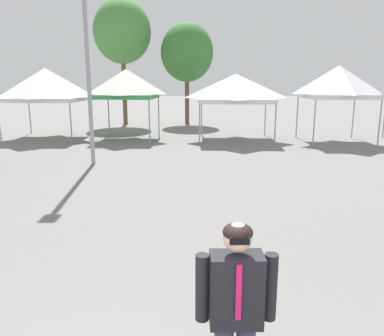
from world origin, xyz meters
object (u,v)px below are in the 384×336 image
object	(u,v)px
canopy_tent_left_of_center	(125,84)
canopy_tent_behind_right	(234,88)
light_pole_near_lift	(84,23)
tree_behind_tents_center	(121,32)
canopy_tent_far_left	(44,85)
canopy_tent_center	(337,82)
person_foreground	(234,310)
tree_behind_tents_left	(185,53)

from	to	relation	value
canopy_tent_left_of_center	canopy_tent_behind_right	distance (m)	5.25
light_pole_near_lift	tree_behind_tents_center	xyz separation A→B (m)	(-0.95, 12.38, 1.16)
canopy_tent_far_left	canopy_tent_center	xyz separation A→B (m)	(13.76, -1.25, 0.13)
canopy_tent_far_left	canopy_tent_behind_right	bearing A→B (deg)	-3.27
canopy_tent_far_left	tree_behind_tents_center	world-z (taller)	tree_behind_tents_center
person_foreground	tree_behind_tents_left	xyz separation A→B (m)	(-0.67, 22.96, 3.51)
person_foreground	tree_behind_tents_left	bearing A→B (deg)	91.68
canopy_tent_behind_right	canopy_tent_center	world-z (taller)	canopy_tent_center
canopy_tent_far_left	person_foreground	world-z (taller)	canopy_tent_far_left
tree_behind_tents_center	canopy_tent_behind_right	bearing A→B (deg)	-46.48
canopy_tent_left_of_center	tree_behind_tents_center	world-z (taller)	tree_behind_tents_center
person_foreground	tree_behind_tents_left	world-z (taller)	tree_behind_tents_left
canopy_tent_far_left	tree_behind_tents_left	world-z (taller)	tree_behind_tents_left
canopy_tent_far_left	person_foreground	xyz separation A→B (m)	(7.46, -16.46, -1.59)
tree_behind_tents_center	tree_behind_tents_left	xyz separation A→B (m)	(4.05, 0.24, -1.24)
person_foreground	canopy_tent_behind_right	bearing A→B (deg)	83.81
canopy_tent_left_of_center	canopy_tent_center	bearing A→B (deg)	-6.08
canopy_tent_center	tree_behind_tents_center	distance (m)	13.67
canopy_tent_behind_right	canopy_tent_center	distance (m)	4.63
canopy_tent_behind_right	tree_behind_tents_left	world-z (taller)	tree_behind_tents_left
canopy_tent_center	light_pole_near_lift	distance (m)	11.33
canopy_tent_far_left	canopy_tent_center	size ratio (longest dim) A/B	1.01
canopy_tent_left_of_center	tree_behind_tents_center	xyz separation A→B (m)	(-1.21, 6.47, 3.12)
canopy_tent_center	tree_behind_tents_left	bearing A→B (deg)	131.93
person_foreground	tree_behind_tents_center	size ratio (longest dim) A/B	0.23
canopy_tent_left_of_center	canopy_tent_behind_right	xyz separation A→B (m)	(5.24, -0.32, -0.19)
canopy_tent_left_of_center	tree_behind_tents_center	size ratio (longest dim) A/B	0.43
canopy_tent_center	tree_behind_tents_left	xyz separation A→B (m)	(-6.97, 7.76, 1.80)
person_foreground	light_pole_near_lift	distance (m)	11.57
canopy_tent_far_left	tree_behind_tents_center	bearing A→B (deg)	66.37
light_pole_near_lift	tree_behind_tents_center	distance (m)	12.47
canopy_tent_far_left	canopy_tent_behind_right	distance (m)	9.21
person_foreground	tree_behind_tents_left	size ratio (longest dim) A/B	0.28
canopy_tent_far_left	person_foreground	distance (m)	18.14
canopy_tent_left_of_center	canopy_tent_center	distance (m)	9.86
canopy_tent_center	tree_behind_tents_center	xyz separation A→B (m)	(-11.01, 7.51, 3.03)
light_pole_near_lift	tree_behind_tents_left	xyz separation A→B (m)	(3.09, 12.63, -0.07)
tree_behind_tents_center	light_pole_near_lift	bearing A→B (deg)	-85.60
canopy_tent_center	tree_behind_tents_left	world-z (taller)	tree_behind_tents_left
canopy_tent_far_left	canopy_tent_left_of_center	distance (m)	3.96
light_pole_near_lift	tree_behind_tents_left	distance (m)	13.00
canopy_tent_left_of_center	tree_behind_tents_left	bearing A→B (deg)	67.09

